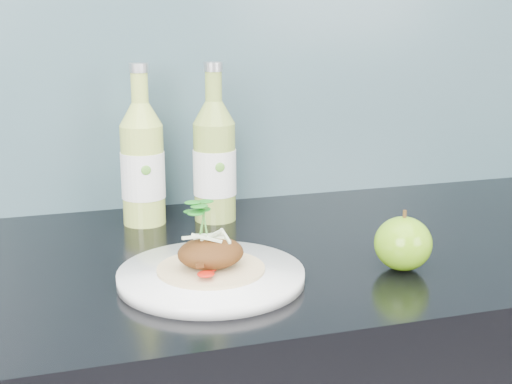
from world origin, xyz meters
TOP-DOWN VIEW (x-y plane):
  - subway_backsplash at (0.00, 1.99)m, footprint 4.00×0.02m
  - dinner_plate at (-0.10, 1.59)m, footprint 0.31×0.31m
  - pork_taco at (-0.10, 1.59)m, footprint 0.14×0.14m
  - green_apple at (0.16, 1.56)m, footprint 0.09×0.09m
  - cider_bottle_left at (-0.14, 1.88)m, footprint 0.10×0.10m
  - cider_bottle_right at (-0.02, 1.86)m, footprint 0.08×0.08m

SIDE VIEW (x-z plane):
  - dinner_plate at x=-0.10m, z-range 0.90..0.92m
  - green_apple at x=0.16m, z-range 0.90..0.98m
  - pork_taco at x=-0.10m, z-range 0.90..0.99m
  - cider_bottle_left at x=-0.14m, z-range 0.87..1.13m
  - cider_bottle_right at x=-0.02m, z-range 0.87..1.13m
  - subway_backsplash at x=0.00m, z-range 0.90..1.60m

